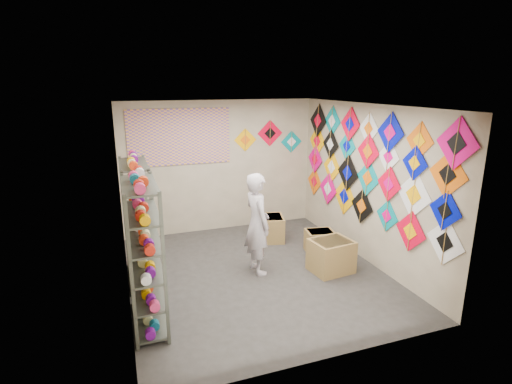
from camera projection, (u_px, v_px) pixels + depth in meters
name	position (u px, v px, depth m)	size (l,w,h in m)	color
ground	(256.00, 273.00, 6.56)	(4.50, 4.50, 0.00)	#2D2A27
room_walls	(256.00, 176.00, 6.12)	(4.50, 4.50, 4.50)	tan
shelf_rack_front	(145.00, 255.00, 4.96)	(0.40, 1.10, 1.90)	#4C5147
shelf_rack_back	(138.00, 222.00, 6.14)	(0.40, 1.10, 1.90)	#4C5147
string_spools	(140.00, 231.00, 5.53)	(0.12, 2.36, 0.12)	#EA306F
kite_wall_display	(365.00, 168.00, 6.79)	(0.06, 4.33, 2.05)	white
back_wall_kites	(269.00, 138.00, 8.44)	(1.53, 0.02, 0.72)	#FFAB00
poster	(180.00, 137.00, 7.80)	(2.00, 0.01, 1.10)	#6A4699
shopkeeper	(257.00, 224.00, 6.42)	(0.45, 0.64, 1.67)	beige
carton_a	(331.00, 256.00, 6.58)	(0.65, 0.54, 0.54)	olive
carton_b	(320.00, 241.00, 7.34)	(0.50, 0.41, 0.41)	olive
carton_c	(270.00, 228.00, 7.90)	(0.51, 0.56, 0.49)	olive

